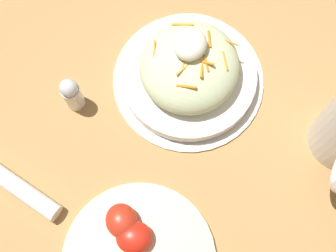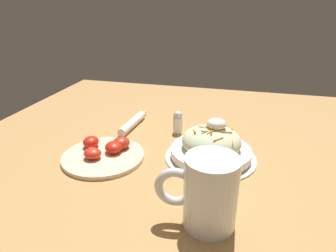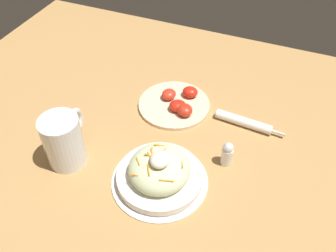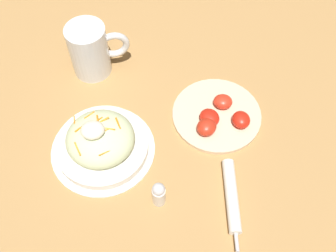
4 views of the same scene
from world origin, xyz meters
name	(u,v)px [view 1 (image 1 of 4)]	position (x,y,z in m)	size (l,w,h in m)	color
ground_plane	(234,104)	(0.00, 0.00, 0.00)	(1.43, 1.43, 0.00)	#B2844C
salad_plate	(189,71)	(0.00, 0.08, 0.03)	(0.23, 0.23, 0.11)	white
napkin_roll	(11,183)	(-0.27, 0.22, 0.01)	(0.04, 0.19, 0.03)	white
salt_shaker	(72,94)	(-0.12, 0.21, 0.04)	(0.03, 0.03, 0.07)	white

